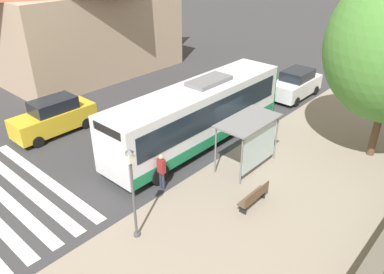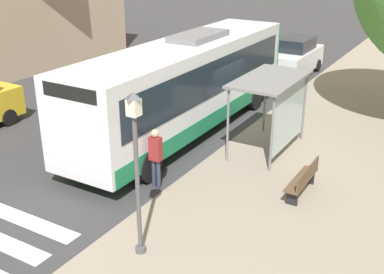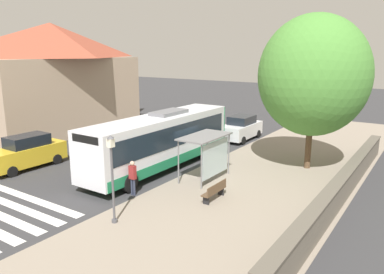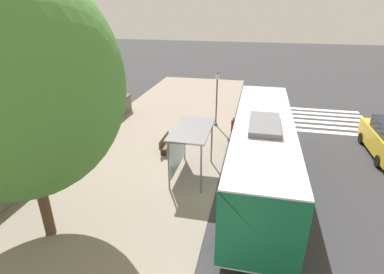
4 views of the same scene
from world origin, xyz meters
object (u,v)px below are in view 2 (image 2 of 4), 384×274
Objects in this scene: bench at (303,179)px; street_lamp_near at (136,162)px; bus at (187,83)px; parked_car_behind_bus at (293,57)px; bus_shelter at (274,91)px; pedestrian at (156,153)px.

street_lamp_near reaches higher than bench.
bus is 7.64m from street_lamp_near.
street_lamp_near is 16.83m from parked_car_behind_bus.
bus_shelter is 1.85× the size of bench.
bus is 2.63× the size of parked_car_behind_bus.
bus_shelter is 10.22m from parked_car_behind_bus.
bus is at bearing -69.87° from pedestrian.
street_lamp_near reaches higher than pedestrian.
bench is 13.02m from parked_car_behind_bus.
bus is at bearing -66.65° from street_lamp_near.
bus is 6.44× the size of pedestrian.
bus is 3.03× the size of street_lamp_near.
street_lamp_near reaches higher than parked_car_behind_bus.
parked_car_behind_bus is (2.38, -16.61, -1.32)m from street_lamp_near.
parked_car_behind_bus is at bearing -81.86° from street_lamp_near.
bench is 0.41× the size of parked_car_behind_bus.
bus reaches higher than bench.
bus reaches higher than bus_shelter.
bench is at bearing -117.00° from street_lamp_near.
bus is 9.67m from parked_car_behind_bus.
parked_car_behind_bus is at bearing -69.04° from bench.
pedestrian is 3.35m from street_lamp_near.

